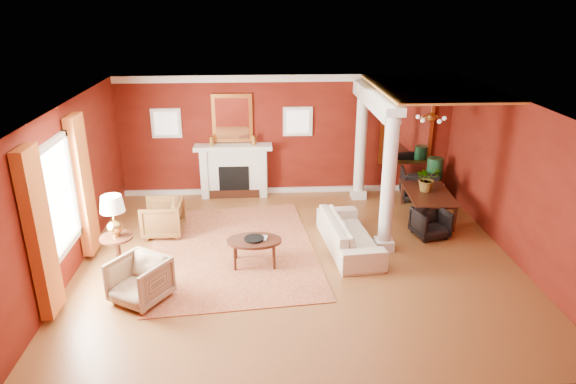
{
  "coord_description": "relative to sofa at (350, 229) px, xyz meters",
  "views": [
    {
      "loc": [
        -0.67,
        -8.49,
        4.64
      ],
      "look_at": [
        -0.15,
        0.51,
        1.15
      ],
      "focal_mm": 32.0,
      "sensor_mm": 36.0,
      "label": 1
    }
  ],
  "objects": [
    {
      "name": "dining_chair_near",
      "position": [
        1.73,
        0.43,
        -0.09
      ],
      "size": [
        0.76,
        0.73,
        0.65
      ],
      "primitive_type": "imported",
      "rotation": [
        0.0,
        0.0,
        0.24
      ],
      "color": "black",
      "rests_on": "ground"
    },
    {
      "name": "overmantel_mirror",
      "position": [
        -2.33,
        3.09,
        1.48
      ],
      "size": [
        0.95,
        0.07,
        1.15
      ],
      "color": "#C38539",
      "rests_on": "fireplace"
    },
    {
      "name": "potted_plant",
      "position": [
        1.94,
        1.47,
        0.75
      ],
      "size": [
        0.65,
        0.69,
        0.45
      ],
      "primitive_type": "imported",
      "rotation": [
        0.0,
        0.0,
        0.25
      ],
      "color": "#26591E",
      "rests_on": "dining_table"
    },
    {
      "name": "rug",
      "position": [
        -2.27,
        0.04,
        -0.41
      ],
      "size": [
        3.49,
        4.42,
        0.02
      ],
      "primitive_type": "cube",
      "rotation": [
        0.0,
        0.0,
        0.1
      ],
      "color": "maroon",
      "rests_on": "ground"
    },
    {
      "name": "green_urn",
      "position": [
        2.47,
        2.54,
        -0.02
      ],
      "size": [
        0.42,
        0.42,
        1.01
      ],
      "color": "#143F23",
      "rests_on": "ground"
    },
    {
      "name": "coffee_table",
      "position": [
        -1.83,
        -0.53,
        0.04
      ],
      "size": [
        1.0,
        1.0,
        0.5
      ],
      "rotation": [
        0.0,
        0.0,
        -0.42
      ],
      "color": "black",
      "rests_on": "ground"
    },
    {
      "name": "amber_ceiling",
      "position": [
        1.82,
        1.38,
        2.45
      ],
      "size": [
        2.3,
        3.4,
        0.04
      ],
      "primitive_type": "cube",
      "color": "gold",
      "rests_on": "room_shell"
    },
    {
      "name": "dining_chair_far",
      "position": [
        2.1,
        2.5,
        -0.01
      ],
      "size": [
        0.9,
        0.86,
        0.82
      ],
      "primitive_type": "imported",
      "rotation": [
        0.0,
        0.0,
        2.99
      ],
      "color": "black",
      "rests_on": "ground"
    },
    {
      "name": "base_trim",
      "position": [
        -1.03,
        3.09,
        -0.36
      ],
      "size": [
        8.0,
        0.08,
        0.12
      ],
      "primitive_type": "cube",
      "color": "silver",
      "rests_on": "ground"
    },
    {
      "name": "sofa",
      "position": [
        0.0,
        0.0,
        0.0
      ],
      "size": [
        0.84,
        2.2,
        0.84
      ],
      "primitive_type": "imported",
      "rotation": [
        0.0,
        0.0,
        1.67
      ],
      "color": "beige",
      "rests_on": "ground"
    },
    {
      "name": "armchair_leopard",
      "position": [
        -3.71,
        0.84,
        -0.01
      ],
      "size": [
        0.74,
        0.79,
        0.81
      ],
      "primitive_type": "imported",
      "rotation": [
        0.0,
        0.0,
        -1.57
      ],
      "color": "black",
      "rests_on": "ground"
    },
    {
      "name": "fireplace",
      "position": [
        -2.33,
        2.95,
        0.23
      ],
      "size": [
        1.85,
        0.42,
        1.29
      ],
      "color": "silver",
      "rests_on": "ground"
    },
    {
      "name": "ground",
      "position": [
        -1.03,
        -0.37,
        -0.42
      ],
      "size": [
        8.0,
        8.0,
        0.0
      ],
      "primitive_type": "plane",
      "color": "brown",
      "rests_on": "ground"
    },
    {
      "name": "column_front",
      "position": [
        0.67,
        -0.07,
        1.01
      ],
      "size": [
        0.36,
        0.36,
        2.8
      ],
      "color": "silver",
      "rests_on": "ground"
    },
    {
      "name": "flank_window_right",
      "position": [
        -0.78,
        3.1,
        1.38
      ],
      "size": [
        0.7,
        0.07,
        0.7
      ],
      "color": "silver",
      "rests_on": "room_shell"
    },
    {
      "name": "flank_window_left",
      "position": [
        -3.88,
        3.1,
        1.38
      ],
      "size": [
        0.7,
        0.07,
        0.7
      ],
      "color": "silver",
      "rests_on": "room_shell"
    },
    {
      "name": "coffee_book",
      "position": [
        -1.76,
        -0.48,
        0.19
      ],
      "size": [
        0.16,
        0.04,
        0.22
      ],
      "primitive_type": "imported",
      "rotation": [
        0.0,
        0.0,
        -0.14
      ],
      "color": "black",
      "rests_on": "coffee_table"
    },
    {
      "name": "side_table",
      "position": [
        -4.25,
        -0.59,
        0.53
      ],
      "size": [
        0.57,
        0.57,
        1.43
      ],
      "rotation": [
        0.0,
        0.0,
        -0.1
      ],
      "color": "black",
      "rests_on": "ground"
    },
    {
      "name": "dining_table",
      "position": [
        2.0,
        1.4,
        0.05
      ],
      "size": [
        0.7,
        1.73,
        0.95
      ],
      "primitive_type": "imported",
      "rotation": [
        0.0,
        0.0,
        1.51
      ],
      "color": "black",
      "rests_on": "ground"
    },
    {
      "name": "crown_trim",
      "position": [
        -1.03,
        3.09,
        2.4
      ],
      "size": [
        8.0,
        0.08,
        0.16
      ],
      "primitive_type": "cube",
      "color": "silver",
      "rests_on": "room_shell"
    },
    {
      "name": "header_beam",
      "position": [
        0.67,
        1.53,
        2.2
      ],
      "size": [
        0.3,
        3.2,
        0.32
      ],
      "primitive_type": "cube",
      "color": "silver",
      "rests_on": "column_front"
    },
    {
      "name": "column_back",
      "position": [
        0.67,
        2.63,
        1.01
      ],
      "size": [
        0.36,
        0.36,
        2.8
      ],
      "color": "silver",
      "rests_on": "ground"
    },
    {
      "name": "room_shell",
      "position": [
        -1.03,
        -0.37,
        1.6
      ],
      "size": [
        8.04,
        7.04,
        2.92
      ],
      "color": "#64170D",
      "rests_on": "ground"
    },
    {
      "name": "chandelier",
      "position": [
        1.87,
        1.43,
        1.83
      ],
      "size": [
        0.6,
        0.62,
        0.75
      ],
      "color": "#B08337",
      "rests_on": "room_shell"
    },
    {
      "name": "dining_mirror",
      "position": [
        1.87,
        3.09,
        1.13
      ],
      "size": [
        1.3,
        0.07,
        1.7
      ],
      "color": "#C38539",
      "rests_on": "room_shell"
    },
    {
      "name": "left_window",
      "position": [
        -4.92,
        -0.97,
        1.0
      ],
      "size": [
        0.21,
        2.55,
        2.6
      ],
      "color": "white",
      "rests_on": "room_shell"
    },
    {
      "name": "armchair_stripe",
      "position": [
        -3.66,
        -1.61,
        -0.01
      ],
      "size": [
        1.06,
        1.04,
        0.81
      ],
      "primitive_type": "imported",
      "rotation": [
        0.0,
        0.0,
        -0.56
      ],
      "color": "tan",
      "rests_on": "ground"
    }
  ]
}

